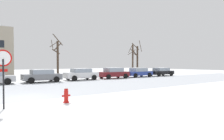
# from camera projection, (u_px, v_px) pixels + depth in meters

# --- Properties ---
(ground_plane) EXTENTS (120.00, 120.00, 0.00)m
(ground_plane) POSITION_uv_depth(u_px,v_px,m) (23.00, 99.00, 11.53)
(ground_plane) COLOR white
(road_surface) EXTENTS (80.00, 9.65, 0.00)m
(road_surface) POSITION_uv_depth(u_px,v_px,m) (12.00, 91.00, 14.65)
(road_surface) COLOR #B7BCC4
(road_surface) RESTS_ON ground
(stop_sign) EXTENTS (0.75, 0.14, 2.68)m
(stop_sign) POSITION_uv_depth(u_px,v_px,m) (3.00, 67.00, 8.81)
(stop_sign) COLOR black
(stop_sign) RESTS_ON ground
(fire_hydrant) EXTENTS (0.44, 0.30, 0.81)m
(fire_hydrant) POSITION_uv_depth(u_px,v_px,m) (66.00, 95.00, 10.33)
(fire_hydrant) COLOR red
(fire_hydrant) RESTS_ON ground
(parked_car_gray) EXTENTS (4.06, 2.17, 1.42)m
(parked_car_gray) POSITION_uv_depth(u_px,v_px,m) (42.00, 76.00, 21.67)
(parked_car_gray) COLOR slate
(parked_car_gray) RESTS_ON ground
(parked_car_white) EXTENTS (4.08, 2.19, 1.45)m
(parked_car_white) POSITION_uv_depth(u_px,v_px,m) (81.00, 74.00, 24.62)
(parked_car_white) COLOR white
(parked_car_white) RESTS_ON ground
(parked_car_maroon) EXTENTS (4.37, 2.04, 1.50)m
(parked_car_maroon) POSITION_uv_depth(u_px,v_px,m) (114.00, 73.00, 27.26)
(parked_car_maroon) COLOR maroon
(parked_car_maroon) RESTS_ON ground
(parked_car_blue) EXTENTS (4.36, 2.13, 1.41)m
(parked_car_blue) POSITION_uv_depth(u_px,v_px,m) (139.00, 72.00, 30.21)
(parked_car_blue) COLOR #283D93
(parked_car_blue) RESTS_ON ground
(parked_car_black) EXTENTS (4.58, 2.03, 1.38)m
(parked_car_black) POSITION_uv_depth(u_px,v_px,m) (161.00, 72.00, 32.79)
(parked_car_black) COLOR black
(parked_car_black) RESTS_ON ground
(tree_far_left) EXTENTS (1.58, 1.59, 5.38)m
(tree_far_left) POSITION_uv_depth(u_px,v_px,m) (133.00, 59.00, 32.92)
(tree_far_left) COLOR #423326
(tree_far_left) RESTS_ON ground
(tree_far_mid) EXTENTS (1.60, 1.73, 5.68)m
(tree_far_mid) POSITION_uv_depth(u_px,v_px,m) (57.00, 58.00, 24.79)
(tree_far_mid) COLOR #423326
(tree_far_mid) RESTS_ON ground
(tree_far_right) EXTENTS (1.64, 1.41, 5.91)m
(tree_far_right) POSITION_uv_depth(u_px,v_px,m) (137.00, 59.00, 33.55)
(tree_far_right) COLOR #423326
(tree_far_right) RESTS_ON ground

